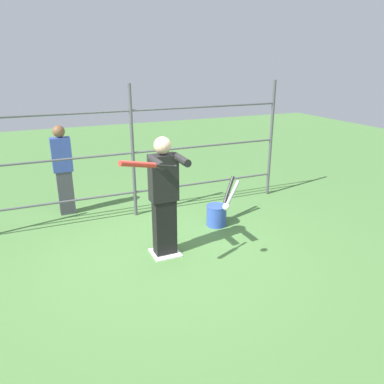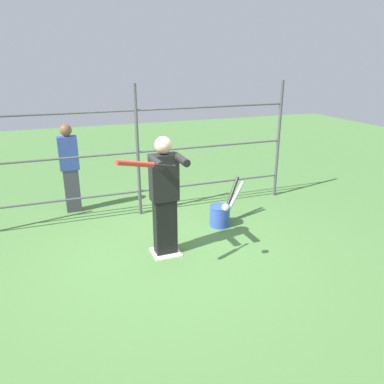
# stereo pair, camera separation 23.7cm
# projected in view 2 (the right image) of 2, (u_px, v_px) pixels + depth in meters

# --- Properties ---
(ground_plane) EXTENTS (24.00, 24.00, 0.00)m
(ground_plane) POSITION_uv_depth(u_px,v_px,m) (166.00, 253.00, 5.55)
(ground_plane) COLOR #4C7A3D
(home_plate) EXTENTS (0.40, 0.40, 0.02)m
(home_plate) POSITION_uv_depth(u_px,v_px,m) (166.00, 252.00, 5.55)
(home_plate) COLOR white
(home_plate) RESTS_ON ground
(fence_backstop) EXTENTS (5.83, 0.06, 2.34)m
(fence_backstop) POSITION_uv_depth(u_px,v_px,m) (138.00, 152.00, 6.57)
(fence_backstop) COLOR #4C4C51
(fence_backstop) RESTS_ON ground
(batter) EXTENTS (0.45, 0.59, 1.74)m
(batter) POSITION_uv_depth(u_px,v_px,m) (165.00, 193.00, 5.22)
(batter) COLOR black
(batter) RESTS_ON ground
(baseball_bat_swinging) EXTENTS (0.80, 0.36, 0.25)m
(baseball_bat_swinging) POSITION_uv_depth(u_px,v_px,m) (141.00, 164.00, 4.30)
(baseball_bat_swinging) COLOR black
(softball_in_flight) EXTENTS (0.10, 0.10, 0.10)m
(softball_in_flight) POSITION_uv_depth(u_px,v_px,m) (225.00, 207.00, 4.88)
(softball_in_flight) COLOR white
(bat_bucket) EXTENTS (0.76, 0.54, 0.75)m
(bat_bucket) POSITION_uv_depth(u_px,v_px,m) (221.00, 214.00, 6.42)
(bat_bucket) COLOR #3351B2
(bat_bucket) RESTS_ON ground
(bystander_behind_fence) EXTENTS (0.34, 0.21, 1.64)m
(bystander_behind_fence) POSITION_uv_depth(u_px,v_px,m) (70.00, 167.00, 6.81)
(bystander_behind_fence) COLOR #3F3F47
(bystander_behind_fence) RESTS_ON ground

